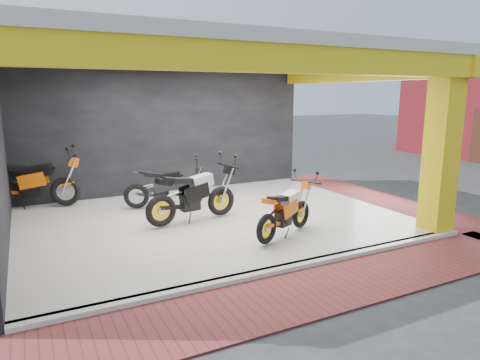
% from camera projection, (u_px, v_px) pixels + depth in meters
% --- Properties ---
extents(ground, '(80.00, 80.00, 0.00)m').
position_uv_depth(ground, '(256.00, 251.00, 7.77)').
color(ground, '#2D2D30').
rests_on(ground, ground).
extents(showroom_floor, '(8.00, 6.00, 0.10)m').
position_uv_depth(showroom_floor, '(213.00, 220.00, 9.51)').
color(showroom_floor, silver).
rests_on(showroom_floor, ground).
extents(showroom_ceiling, '(8.40, 6.40, 0.20)m').
position_uv_depth(showroom_ceiling, '(211.00, 54.00, 8.80)').
color(showroom_ceiling, beige).
rests_on(showroom_ceiling, corner_column).
extents(back_wall, '(8.20, 0.20, 3.50)m').
position_uv_depth(back_wall, '(168.00, 132.00, 11.88)').
color(back_wall, black).
rests_on(back_wall, ground).
extents(corner_column, '(0.50, 0.50, 3.50)m').
position_uv_depth(corner_column, '(441.00, 148.00, 8.43)').
color(corner_column, gold).
rests_on(corner_column, ground).
extents(header_beam_front, '(8.40, 0.30, 0.40)m').
position_uv_depth(header_beam_front, '(291.00, 59.00, 6.24)').
color(header_beam_front, gold).
rests_on(header_beam_front, corner_column).
extents(header_beam_right, '(0.30, 6.40, 0.40)m').
position_uv_depth(header_beam_right, '(359.00, 73.00, 10.64)').
color(header_beam_right, gold).
rests_on(header_beam_right, corner_column).
extents(floor_kerb, '(8.00, 0.20, 0.10)m').
position_uv_depth(floor_kerb, '(287.00, 268.00, 6.87)').
color(floor_kerb, silver).
rests_on(floor_kerb, ground).
extents(paver_front, '(9.00, 1.40, 0.03)m').
position_uv_depth(paver_front, '(317.00, 290.00, 6.20)').
color(paver_front, maroon).
rests_on(paver_front, ground).
extents(paver_right, '(1.40, 7.00, 0.03)m').
position_uv_depth(paver_right, '(375.00, 198.00, 11.65)').
color(paver_right, maroon).
rests_on(paver_right, ground).
extents(moto_hero, '(2.00, 1.42, 1.15)m').
position_uv_depth(moto_hero, '(301.00, 201.00, 8.63)').
color(moto_hero, '#FF590A').
rests_on(moto_hero, showroom_floor).
extents(moto_row_a, '(2.34, 1.14, 1.37)m').
position_uv_depth(moto_row_a, '(221.00, 187.00, 9.47)').
color(moto_row_a, black).
rests_on(moto_row_a, showroom_floor).
extents(moto_row_b, '(2.11, 1.39, 1.21)m').
position_uv_depth(moto_row_b, '(190.00, 183.00, 10.20)').
color(moto_row_b, black).
rests_on(moto_row_b, showroom_floor).
extents(moto_row_d, '(2.51, 1.52, 1.44)m').
position_uv_depth(moto_row_d, '(65.00, 178.00, 10.30)').
color(moto_row_d, '#FB660A').
rests_on(moto_row_d, showroom_floor).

